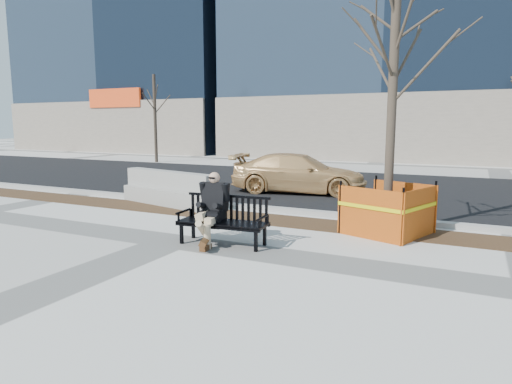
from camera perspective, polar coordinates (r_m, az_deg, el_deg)
ground at (r=8.89m, az=-10.43°, el=-6.13°), size 120.00×120.00×0.00m
mulch_strip at (r=11.02m, az=-2.37°, el=-3.08°), size 40.00×1.20×0.02m
asphalt_street at (r=16.66m, az=7.84°, el=0.84°), size 60.00×10.40×0.01m
curb at (r=11.84m, az=-0.18°, el=-1.99°), size 60.00×0.25×0.12m
bench at (r=8.52m, az=-4.22°, el=-6.65°), size 1.78×0.77×0.92m
seated_man at (r=8.66m, az=-5.48°, el=-6.41°), size 0.66×1.02×1.36m
tree_fence at (r=9.72m, az=16.20°, el=-5.06°), size 2.80×2.80×5.49m
sedan at (r=14.89m, az=5.42°, el=-0.06°), size 4.65×2.54×1.28m
jersey_barrier_left at (r=12.80m, az=-10.93°, el=-1.61°), size 3.40×1.43×0.96m
far_tree_left at (r=27.28m, az=-12.50°, el=3.73°), size 2.44×2.44×5.47m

